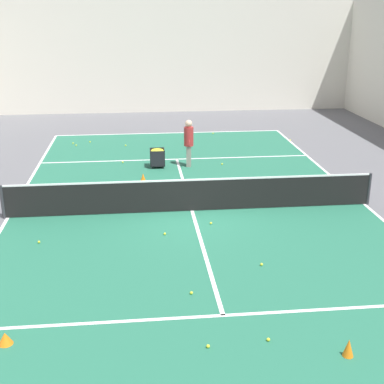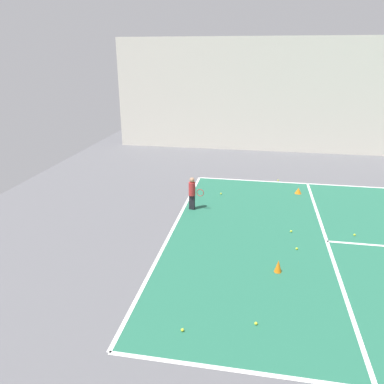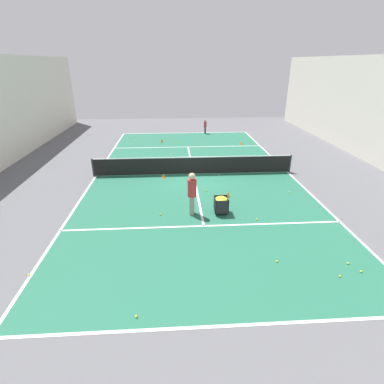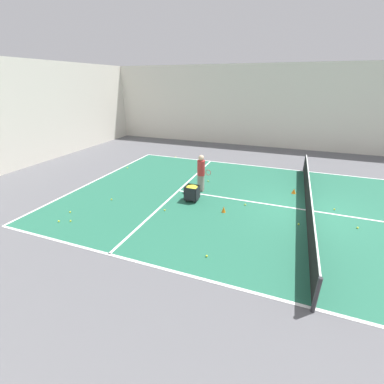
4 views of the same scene
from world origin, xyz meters
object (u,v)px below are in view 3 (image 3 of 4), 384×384
Objects in this scene: tennis_net at (193,165)px; player_near_baseline at (205,126)px; coach_at_net at (192,191)px; training_cone_1 at (241,143)px; training_cone_0 at (164,176)px; ball_cart at (221,202)px.

player_near_baseline is (-1.78, -10.52, 0.18)m from tennis_net.
coach_at_net is 12.32m from training_cone_1.
coach_at_net reaches higher than player_near_baseline.
training_cone_0 is at bearing 25.11° from coach_at_net.
ball_cart is at bearing 73.60° from training_cone_1.
training_cone_0 is at bearing -5.71° from player_near_baseline.
player_near_baseline is 1.68× the size of ball_cart.
tennis_net is 9.18× the size of player_near_baseline.
ball_cart is at bearing 8.27° from player_near_baseline.
training_cone_1 is at bearing -13.37° from coach_at_net.
coach_at_net is 6.72× the size of training_cone_1.
training_cone_1 is (-4.59, -11.40, -0.94)m from coach_at_net.
ball_cart is (0.94, 15.43, -0.19)m from player_near_baseline.
player_near_baseline is 4.94× the size of training_cone_0.
training_cone_0 is 9.16m from training_cone_1.
coach_at_net reaches higher than ball_cart.
player_near_baseline reaches higher than tennis_net.
player_near_baseline is at bearing -93.48° from ball_cart.
coach_at_net is 1.35m from ball_cart.
training_cone_1 is at bearing -122.88° from tennis_net.
training_cone_1 is (-5.89, -7.02, -0.01)m from training_cone_0.
training_cone_1 is (-4.20, -6.49, -0.41)m from tennis_net.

